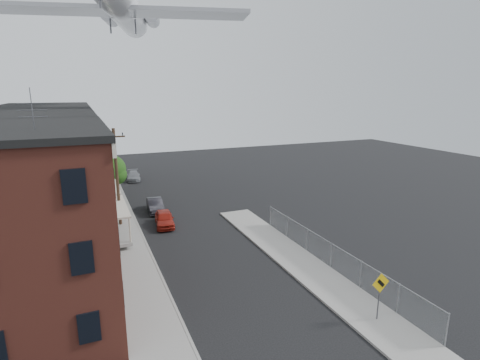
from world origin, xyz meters
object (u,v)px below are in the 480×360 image
object	(u,v)px
car_near	(164,219)
car_far	(134,176)
airplane	(121,4)
warning_sign	(380,289)
utility_pole	(117,179)
car_mid	(155,205)
street_tree	(112,171)

from	to	relation	value
car_near	car_far	world-z (taller)	car_near
car_far	airplane	size ratio (longest dim) A/B	0.14
warning_sign	utility_pole	bearing A→B (deg)	120.48
warning_sign	car_mid	distance (m)	24.57
utility_pole	airplane	xyz separation A→B (m)	(2.53, 10.55, 15.97)
street_tree	car_mid	world-z (taller)	street_tree
utility_pole	airplane	size ratio (longest dim) A/B	0.31
utility_pole	street_tree	distance (m)	10.00
utility_pole	car_near	size ratio (longest dim) A/B	2.27
utility_pole	car_near	distance (m)	5.52
utility_pole	warning_sign	bearing A→B (deg)	-59.52
car_far	car_mid	bearing A→B (deg)	-83.60
car_near	car_mid	distance (m)	4.50
car_near	car_far	xyz separation A→B (m)	(-0.16, 19.49, -0.07)
utility_pole	car_near	world-z (taller)	utility_pole
street_tree	car_far	world-z (taller)	street_tree
utility_pole	car_near	bearing A→B (deg)	-1.90
car_mid	car_far	distance (m)	14.99
car_near	car_mid	xyz separation A→B (m)	(0.00, 4.50, -0.00)
street_tree	car_far	size ratio (longest dim) A/B	1.24
street_tree	car_mid	distance (m)	7.11
car_near	car_mid	size ratio (longest dim) A/B	0.97
street_tree	car_mid	bearing A→B (deg)	-57.96
utility_pole	car_near	xyz separation A→B (m)	(3.80, -0.13, -4.00)
utility_pole	airplane	bearing A→B (deg)	76.53
utility_pole	airplane	distance (m)	19.30
utility_pole	car_mid	world-z (taller)	utility_pole
car_near	airplane	world-z (taller)	airplane
airplane	car_near	bearing A→B (deg)	-83.19
car_far	airplane	xyz separation A→B (m)	(-1.12, -8.82, 20.03)
street_tree	car_mid	xyz separation A→B (m)	(3.47, -5.55, -2.78)
street_tree	car_near	world-z (taller)	street_tree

